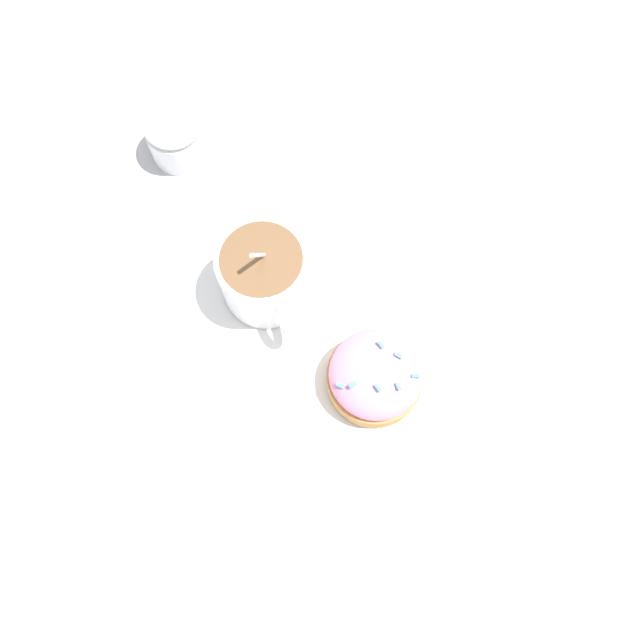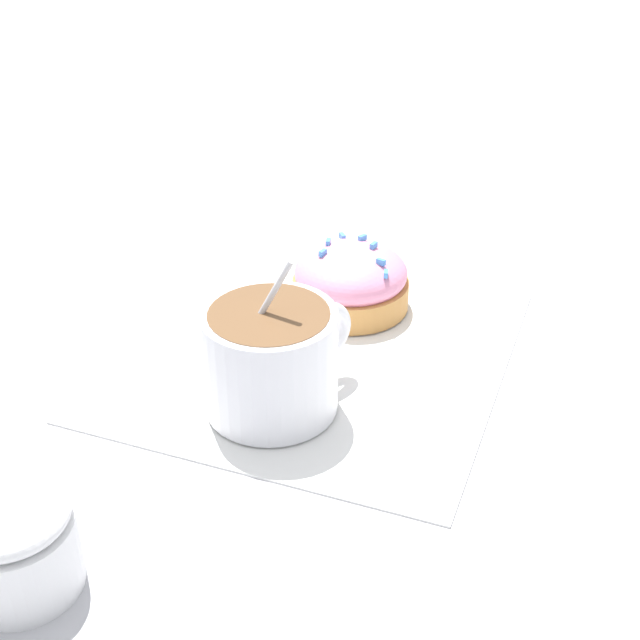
% 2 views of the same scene
% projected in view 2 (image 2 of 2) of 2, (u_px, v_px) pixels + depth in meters
% --- Properties ---
extents(ground_plane, '(3.00, 3.00, 0.00)m').
position_uv_depth(ground_plane, '(314.00, 354.00, 0.64)').
color(ground_plane, '#B2B2B7').
extents(paper_napkin, '(0.28, 0.28, 0.00)m').
position_uv_depth(paper_napkin, '(314.00, 353.00, 0.64)').
color(paper_napkin, white).
rests_on(paper_napkin, ground_plane).
extents(coffee_cup, '(0.11, 0.09, 0.11)m').
position_uv_depth(coffee_cup, '(268.00, 355.00, 0.57)').
color(coffee_cup, white).
rests_on(coffee_cup, paper_napkin).
extents(frosted_pastry, '(0.09, 0.09, 0.05)m').
position_uv_depth(frosted_pastry, '(351.00, 280.00, 0.69)').
color(frosted_pastry, '#C18442').
rests_on(frosted_pastry, paper_napkin).
extents(sugar_bowl, '(0.06, 0.06, 0.06)m').
position_uv_depth(sugar_bowl, '(15.00, 542.00, 0.45)').
color(sugar_bowl, white).
rests_on(sugar_bowl, ground_plane).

